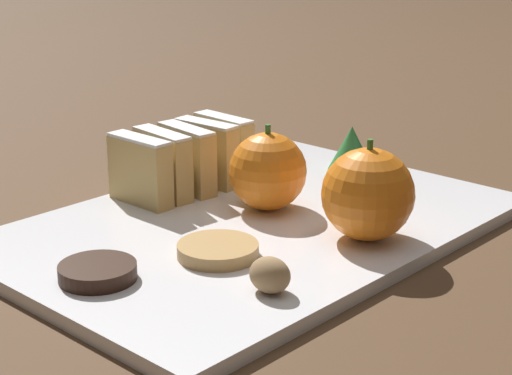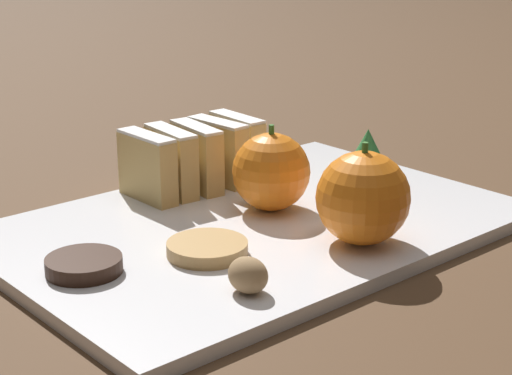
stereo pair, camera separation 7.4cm
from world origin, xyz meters
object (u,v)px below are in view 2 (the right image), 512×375
object	(u,v)px
orange_near	(271,172)
walnut	(248,275)
orange_far	(363,198)
chocolate_cookie	(84,265)

from	to	relation	value
orange_near	walnut	world-z (taller)	orange_near
orange_near	orange_far	distance (m)	0.11
orange_far	orange_near	bearing A→B (deg)	-179.45
orange_near	walnut	size ratio (longest dim) A/B	2.45
orange_near	chocolate_cookie	world-z (taller)	orange_near
orange_far	walnut	world-z (taller)	orange_far
orange_near	orange_far	size ratio (longest dim) A/B	0.93
orange_far	chocolate_cookie	world-z (taller)	orange_far
orange_far	walnut	bearing A→B (deg)	-85.31
orange_near	walnut	distance (m)	0.18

